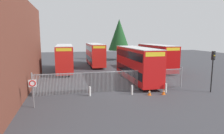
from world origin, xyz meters
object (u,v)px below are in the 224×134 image
bollard_center_front (132,90)px  double_decker_bus_near_gate (137,63)px  bollard_near_left (90,91)px  speed_limit_sign_post (33,87)px  traffic_cone_mid_forecourt (164,92)px  double_decker_bus_far_back (95,54)px  double_decker_bus_behind_fence_right (156,56)px  bollard_near_right (166,88)px  traffic_cone_by_gate (150,92)px  traffic_light_kerbside (213,64)px  double_decker_bus_behind_fence_left (65,57)px

bollard_center_front → double_decker_bus_near_gate: bearing=65.8°
bollard_near_left → bollard_center_front: (4.17, -0.49, 0.00)m
bollard_near_left → double_decker_bus_near_gate: bearing=36.9°
speed_limit_sign_post → bollard_near_left: bearing=24.6°
double_decker_bus_near_gate → traffic_cone_mid_forecourt: (0.65, -6.17, -2.13)m
double_decker_bus_near_gate → bollard_center_front: 6.30m
double_decker_bus_near_gate → double_decker_bus_far_back: size_ratio=1.00×
double_decker_bus_near_gate → bollard_near_left: size_ratio=11.38×
double_decker_bus_near_gate → double_decker_bus_behind_fence_right: 9.55m
double_decker_bus_behind_fence_right → bollard_center_front: size_ratio=11.38×
double_decker_bus_behind_fence_right → traffic_cone_mid_forecourt: bearing=-112.5°
double_decker_bus_far_back → bollard_near_left: double_decker_bus_far_back is taller
bollard_near_right → traffic_cone_mid_forecourt: 0.82m
traffic_cone_by_gate → double_decker_bus_near_gate: bearing=82.3°
traffic_cone_by_gate → speed_limit_sign_post: speed_limit_sign_post is taller
double_decker_bus_near_gate → speed_limit_sign_post: double_decker_bus_near_gate is taller
traffic_cone_mid_forecourt → traffic_light_kerbside: size_ratio=0.14×
double_decker_bus_far_back → traffic_cone_by_gate: double_decker_bus_far_back is taller
double_decker_bus_far_back → bollard_center_front: (0.78, -20.59, -1.95)m
double_decker_bus_behind_fence_right → traffic_light_kerbside: (-0.35, -13.77, 0.56)m
double_decker_bus_far_back → bollard_center_front: double_decker_bus_far_back is taller
double_decker_bus_near_gate → double_decker_bus_behind_fence_left: (-9.08, 9.63, 0.00)m
double_decker_bus_far_back → traffic_cone_by_gate: (2.41, -21.20, -2.13)m
double_decker_bus_behind_fence_left → bollard_near_left: size_ratio=11.38×
double_decker_bus_behind_fence_left → bollard_near_left: (2.46, -14.61, -1.95)m
bollard_center_front → double_decker_bus_far_back: bearing=92.2°
double_decker_bus_far_back → traffic_cone_by_gate: size_ratio=18.32×
double_decker_bus_far_back → bollard_near_left: 20.48m
double_decker_bus_behind_fence_right → bollard_near_right: 13.92m
bollard_near_left → bollard_near_right: (7.84, -0.62, 0.00)m
speed_limit_sign_post → traffic_light_kerbside: traffic_light_kerbside is taller
double_decker_bus_behind_fence_right → bollard_near_left: 17.84m
double_decker_bus_far_back → bollard_near_right: bearing=-77.9°
double_decker_bus_behind_fence_right → bollard_near_right: (-5.01, -12.84, -1.95)m
double_decker_bus_far_back → double_decker_bus_behind_fence_right: bearing=-39.8°
bollard_near_left → speed_limit_sign_post: 5.47m
bollard_near_left → bollard_center_front: bearing=-6.7°
double_decker_bus_far_back → bollard_near_right: double_decker_bus_far_back is taller
double_decker_bus_near_gate → traffic_cone_mid_forecourt: 6.56m
double_decker_bus_behind_fence_left → traffic_light_kerbside: bearing=-47.2°
speed_limit_sign_post → traffic_light_kerbside: (17.33, 0.66, 1.21)m
bollard_near_right → traffic_cone_by_gate: bollard_near_right is taller
double_decker_bus_far_back → bollard_near_left: (-3.39, -20.10, -1.95)m
traffic_cone_mid_forecourt → double_decker_bus_behind_fence_right: bearing=67.5°
traffic_light_kerbside → bollard_near_left: bearing=173.0°
bollard_near_right → traffic_light_kerbside: 5.38m
bollard_near_right → speed_limit_sign_post: 12.83m
bollard_center_front → traffic_cone_by_gate: (1.63, -0.61, -0.19)m
speed_limit_sign_post → traffic_light_kerbside: bearing=2.2°
traffic_light_kerbside → double_decker_bus_far_back: bearing=112.8°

